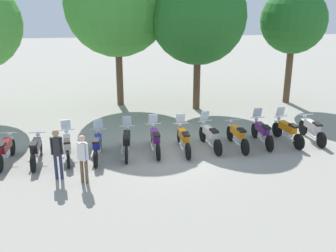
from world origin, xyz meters
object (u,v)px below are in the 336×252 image
at_px(motorcycle_1, 36,150).
at_px(motorcycle_5, 155,139).
at_px(tree_1, 117,3).
at_px(motorcycle_9, 262,132).
at_px(person_0, 83,155).
at_px(tree_2, 198,16).
at_px(motorcycle_3, 97,145).
at_px(motorcycle_7, 210,136).
at_px(tree_3, 294,21).
at_px(motorcycle_0, 5,150).
at_px(motorcycle_8, 237,135).
at_px(motorcycle_2, 67,146).
at_px(motorcycle_11, 312,129).
at_px(motorcycle_4, 127,142).
at_px(motorcycle_6, 184,139).
at_px(person_1, 57,150).
at_px(motorcycle_10, 287,131).

height_order(motorcycle_1, motorcycle_5, motorcycle_5).
distance_m(motorcycle_1, tree_1, 9.48).
xyz_separation_m(motorcycle_9, person_0, (-6.97, -2.67, 0.45)).
distance_m(motorcycle_5, tree_2, 7.64).
bearing_deg(motorcycle_3, motorcycle_1, 95.79).
height_order(motorcycle_7, tree_3, tree_3).
distance_m(motorcycle_0, motorcycle_8, 8.84).
height_order(person_0, tree_2, tree_2).
bearing_deg(motorcycle_7, person_0, 107.86).
distance_m(motorcycle_2, tree_3, 13.70).
distance_m(motorcycle_2, motorcycle_3, 1.11).
height_order(motorcycle_0, motorcycle_9, motorcycle_9).
bearing_deg(motorcycle_11, person_0, 104.50).
bearing_deg(motorcycle_8, motorcycle_4, 86.66).
bearing_deg(motorcycle_3, motorcycle_7, -80.34).
xyz_separation_m(motorcycle_4, motorcycle_11, (7.72, 0.54, -0.01)).
height_order(motorcycle_6, motorcycle_9, same).
bearing_deg(motorcycle_11, motorcycle_4, 91.65).
relative_size(motorcycle_11, person_1, 1.25).
bearing_deg(motorcycle_3, tree_1, -4.25).
xyz_separation_m(motorcycle_8, person_1, (-6.73, -2.04, 0.53)).
bearing_deg(motorcycle_1, motorcycle_6, -87.59).
height_order(motorcycle_10, tree_3, tree_3).
bearing_deg(motorcycle_11, person_1, 101.04).
height_order(motorcycle_3, motorcycle_7, same).
bearing_deg(motorcycle_0, motorcycle_4, -84.29).
relative_size(motorcycle_2, person_0, 1.32).
relative_size(motorcycle_8, tree_1, 0.27).
relative_size(motorcycle_1, person_1, 1.25).
height_order(motorcycle_6, tree_3, tree_3).
height_order(motorcycle_0, tree_3, tree_3).
distance_m(motorcycle_5, motorcycle_9, 4.43).
relative_size(motorcycle_3, motorcycle_5, 1.00).
relative_size(motorcycle_8, motorcycle_10, 1.01).
relative_size(motorcycle_1, motorcycle_2, 1.00).
relative_size(motorcycle_5, tree_2, 0.30).
bearing_deg(motorcycle_0, motorcycle_9, -83.83).
xyz_separation_m(motorcycle_1, motorcycle_5, (4.41, 0.48, 0.01)).
bearing_deg(motorcycle_10, motorcycle_6, 84.37).
bearing_deg(motorcycle_1, tree_3, -62.79).
bearing_deg(motorcycle_5, motorcycle_3, 97.29).
height_order(motorcycle_1, motorcycle_6, motorcycle_6).
bearing_deg(motorcycle_6, motorcycle_2, 89.61).
distance_m(motorcycle_1, motorcycle_11, 11.07).
relative_size(motorcycle_4, motorcycle_6, 1.00).
bearing_deg(motorcycle_1, tree_2, -50.70).
distance_m(motorcycle_0, tree_3, 15.62).
relative_size(motorcycle_4, motorcycle_10, 1.01).
bearing_deg(motorcycle_1, motorcycle_3, -88.89).
distance_m(motorcycle_4, motorcycle_6, 2.20).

